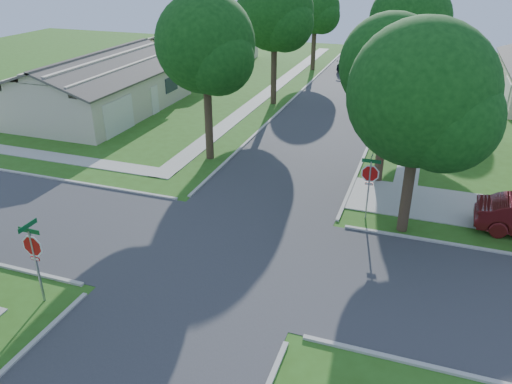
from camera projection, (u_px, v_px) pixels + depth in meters
The scene contains 18 objects.
ground at pixel (226, 254), 19.43m from camera, with size 100.00×100.00×0.00m, color #2F5A18.
road_ns at pixel (226, 254), 19.43m from camera, with size 7.00×100.00×0.02m, color #333335.
sidewalk_ne at pixel (421, 99), 39.71m from camera, with size 1.20×40.00×0.04m, color #9E9B91.
sidewalk_nw at pixel (275, 87), 43.33m from camera, with size 1.20×40.00×0.04m, color #9E9B91.
driveway at pixel (442, 205), 23.10m from camera, with size 8.80×3.60×0.05m, color #9E9B91.
stop_sign_sw at pixel (33, 249), 15.95m from camera, with size 1.05×0.80×2.98m.
stop_sign_ne at pixel (370, 176), 21.14m from camera, with size 1.05×0.80×2.98m.
tree_e_near at pixel (391, 70), 23.22m from camera, with size 4.97×4.80×8.28m.
tree_e_mid at pixel (410, 24), 33.15m from camera, with size 5.59×5.40×9.21m.
tree_e_far at pixel (420, 9), 44.32m from camera, with size 5.17×5.00×8.72m.
tree_w_near at pixel (207, 48), 25.81m from camera, with size 5.38×5.20×8.97m.
tree_w_mid at pixel (275, 15), 35.84m from camera, with size 5.80×5.60×9.56m.
tree_w_far at pixel (316, 11), 47.32m from camera, with size 4.76×4.60×8.04m.
tree_ne_corner at pixel (422, 100), 18.68m from camera, with size 5.80×5.60×8.66m.
house_nw_near at pixel (101, 90), 36.27m from camera, with size 8.42×13.60×4.23m.
house_nw_far at pixel (200, 51), 50.72m from camera, with size 8.42×13.60×4.23m.
car_curb_east at pixel (378, 102), 36.34m from camera, with size 1.70×4.24×1.44m, color black.
car_curb_west at pixel (350, 63), 49.33m from camera, with size 1.82×4.47×1.30m, color black.
Camera 1 is at (6.52, -15.14, 10.62)m, focal length 35.00 mm.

